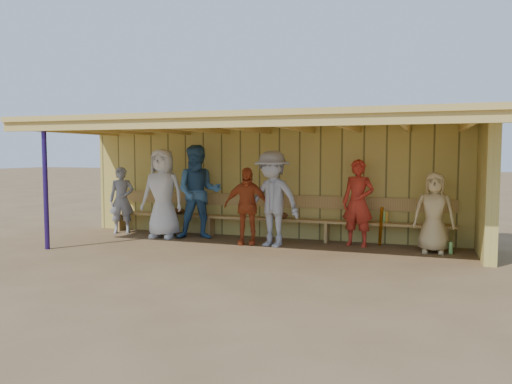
% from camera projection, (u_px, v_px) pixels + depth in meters
% --- Properties ---
extents(ground, '(90.00, 90.00, 0.00)m').
position_uv_depth(ground, '(250.00, 247.00, 9.65)').
color(ground, brown).
rests_on(ground, ground).
extents(player_a, '(0.65, 0.55, 1.51)m').
position_uv_depth(player_a, '(122.00, 200.00, 11.34)').
color(player_a, gray).
rests_on(player_a, ground).
extents(player_b, '(0.98, 0.68, 1.92)m').
position_uv_depth(player_b, '(163.00, 193.00, 10.71)').
color(player_b, silver).
rests_on(player_b, ground).
extents(player_c, '(1.17, 1.05, 2.00)m').
position_uv_depth(player_c, '(198.00, 192.00, 10.58)').
color(player_c, '#315D89').
rests_on(player_c, ground).
extents(player_d, '(0.95, 0.51, 1.54)m').
position_uv_depth(player_d, '(246.00, 206.00, 9.93)').
color(player_d, '#BA461D').
rests_on(player_d, ground).
extents(player_e, '(1.35, 1.00, 1.87)m').
position_uv_depth(player_e, '(272.00, 199.00, 9.70)').
color(player_e, '#97999F').
rests_on(player_e, ground).
extents(player_g, '(0.68, 0.51, 1.70)m').
position_uv_depth(player_g, '(358.00, 203.00, 9.73)').
color(player_g, '#B62D1D').
rests_on(player_g, ground).
extents(player_h, '(0.74, 0.49, 1.48)m').
position_uv_depth(player_h, '(434.00, 212.00, 9.08)').
color(player_h, tan).
rests_on(player_h, ground).
extents(dugout_structure, '(8.80, 3.20, 2.50)m').
position_uv_depth(dugout_structure, '(280.00, 159.00, 10.05)').
color(dugout_structure, tan).
rests_on(dugout_structure, ground).
extents(bench, '(7.60, 0.34, 0.93)m').
position_uv_depth(bench, '(267.00, 214.00, 10.67)').
color(bench, tan).
rests_on(bench, ground).
extents(dugout_equipment, '(6.32, 0.62, 0.80)m').
position_uv_depth(dugout_equipment, '(239.00, 215.00, 10.74)').
color(dugout_equipment, orange).
rests_on(dugout_equipment, ground).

